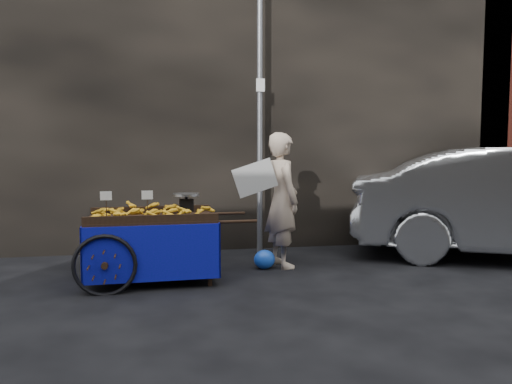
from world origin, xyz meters
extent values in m
plane|color=black|center=(0.00, 0.00, 0.00)|extent=(80.00, 80.00, 0.00)
cube|color=black|center=(-1.00, 2.60, 2.50)|extent=(11.00, 2.00, 5.00)
cylinder|color=slate|center=(0.30, 1.30, 2.00)|extent=(0.08, 0.08, 4.00)
cube|color=white|center=(0.30, 1.25, 2.40)|extent=(0.12, 0.02, 0.18)
cube|color=black|center=(-1.20, 0.01, 0.71)|extent=(1.44, 0.92, 0.05)
cube|color=black|center=(-1.21, 0.42, 0.77)|extent=(1.41, 0.08, 0.09)
cube|color=black|center=(-1.19, -0.40, 0.77)|extent=(1.41, 0.08, 0.09)
cube|color=black|center=(-0.57, -0.32, 0.35)|extent=(0.05, 0.05, 0.71)
cube|color=black|center=(-0.59, 0.38, 0.35)|extent=(0.05, 0.05, 0.71)
cylinder|color=black|center=(-0.26, -0.32, 0.71)|extent=(0.44, 0.05, 0.04)
cylinder|color=black|center=(-0.28, 0.39, 0.71)|extent=(0.44, 0.05, 0.04)
torus|color=black|center=(-1.67, -0.48, 0.31)|extent=(0.66, 0.06, 0.66)
torus|color=black|center=(-1.70, 0.47, 0.31)|extent=(0.66, 0.06, 0.66)
cylinder|color=black|center=(-1.68, -0.01, 0.31)|extent=(0.07, 0.99, 0.04)
cube|color=#071689|center=(-1.19, -0.44, 0.41)|extent=(1.45, 0.06, 0.60)
cube|color=#071689|center=(-1.21, 0.46, 0.41)|extent=(1.45, 0.06, 0.60)
cube|color=#071689|center=(-1.91, -0.01, 0.41)|extent=(0.05, 0.92, 0.60)
cube|color=#071689|center=(-0.49, 0.03, 0.41)|extent=(0.05, 0.92, 0.60)
cube|color=black|center=(-0.80, 0.07, 0.86)|extent=(0.16, 0.13, 0.14)
cylinder|color=silver|center=(-0.80, 0.07, 0.98)|extent=(0.31, 0.31, 0.03)
cube|color=white|center=(-1.68, -0.10, 1.00)|extent=(0.12, 0.01, 0.10)
cube|color=white|center=(-1.24, -0.09, 1.00)|extent=(0.12, 0.01, 0.10)
imported|color=tan|center=(0.42, 0.43, 0.86)|extent=(0.54, 0.70, 1.71)
cube|color=beige|center=(0.04, 0.27, 1.15)|extent=(0.59, 0.02, 0.50)
ellipsoid|color=blue|center=(0.17, 0.32, 0.12)|extent=(0.27, 0.21, 0.24)
camera|label=1|loc=(-1.06, -5.72, 1.51)|focal=35.00mm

